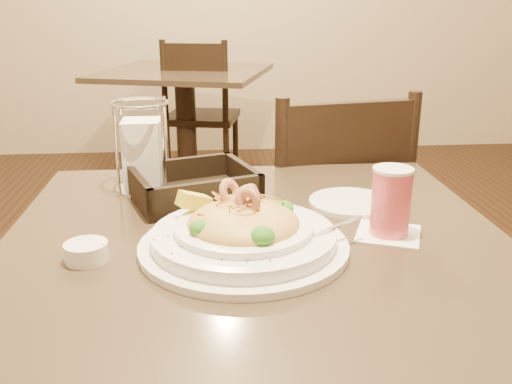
{
  "coord_description": "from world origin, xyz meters",
  "views": [
    {
      "loc": [
        -0.08,
        -0.92,
        1.16
      ],
      "look_at": [
        0.0,
        0.02,
        0.84
      ],
      "focal_mm": 40.0,
      "sensor_mm": 36.0,
      "label": 1
    }
  ],
  "objects": [
    {
      "name": "napkin_caddy",
      "position": [
        -0.22,
        0.29,
        0.84
      ],
      "size": [
        0.12,
        0.12,
        0.2
      ],
      "rotation": [
        0.0,
        0.0,
        0.0
      ],
      "color": "silver",
      "rests_on": "main_table"
    },
    {
      "name": "drink_glass",
      "position": [
        0.24,
        -0.0,
        0.82
      ],
      "size": [
        0.14,
        0.14,
        0.12
      ],
      "rotation": [
        0.0,
        0.0,
        -0.38
      ],
      "color": "white",
      "rests_on": "main_table"
    },
    {
      "name": "pasta_bowl",
      "position": [
        -0.03,
        -0.05,
        0.79
      ],
      "size": [
        0.38,
        0.35,
        0.11
      ],
      "rotation": [
        0.0,
        0.0,
        0.42
      ],
      "color": "white",
      "rests_on": "main_table"
    },
    {
      "name": "butter_ramekin",
      "position": [
        -0.28,
        -0.07,
        0.77
      ],
      "size": [
        0.08,
        0.08,
        0.03
      ],
      "primitive_type": "cylinder",
      "rotation": [
        0.0,
        0.0,
        -0.18
      ],
      "color": "white",
      "rests_on": "main_table"
    },
    {
      "name": "side_plate",
      "position": [
        0.21,
        0.15,
        0.76
      ],
      "size": [
        0.23,
        0.23,
        0.01
      ],
      "primitive_type": "cylinder",
      "rotation": [
        0.0,
        0.0,
        0.42
      ],
      "color": "white",
      "rests_on": "main_table"
    },
    {
      "name": "dining_chair_near",
      "position": [
        0.26,
        0.61,
        0.5
      ],
      "size": [
        0.49,
        0.49,
        0.93
      ],
      "rotation": [
        0.0,
        0.0,
        3.31
      ],
      "color": "black",
      "rests_on": "ground"
    },
    {
      "name": "dining_chair_far",
      "position": [
        -0.13,
        2.55,
        0.5
      ],
      "size": [
        0.5,
        0.5,
        0.93
      ],
      "rotation": [
        0.0,
        0.0,
        2.94
      ],
      "color": "black",
      "rests_on": "ground"
    },
    {
      "name": "bread_basket",
      "position": [
        -0.11,
        0.21,
        0.78
      ],
      "size": [
        0.29,
        0.26,
        0.07
      ],
      "rotation": [
        0.0,
        0.0,
        0.34
      ],
      "color": "black",
      "rests_on": "main_table"
    },
    {
      "name": "background_table",
      "position": [
        -0.21,
        2.47,
        0.52
      ],
      "size": [
        1.12,
        1.12,
        0.76
      ],
      "rotation": [
        0.0,
        0.0,
        -0.29
      ],
      "color": "black",
      "rests_on": "ground"
    },
    {
      "name": "main_table",
      "position": [
        0.0,
        0.0,
        0.52
      ],
      "size": [
        0.9,
        0.9,
        0.76
      ],
      "color": "black",
      "rests_on": "ground"
    }
  ]
}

